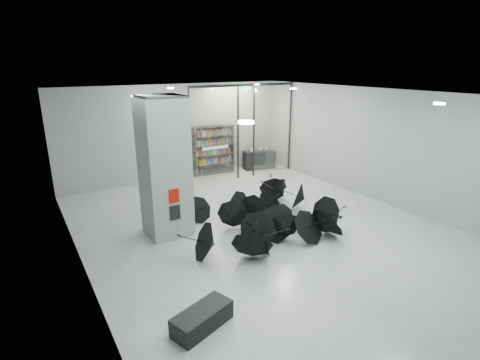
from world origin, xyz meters
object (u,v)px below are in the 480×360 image
column (164,168)px  bench (202,319)px  bookshelf (213,150)px  shop_counter (259,159)px  umbrella_cluster (272,222)px

column → bench: 4.73m
bookshelf → column: bearing=-122.9°
bench → column: bearing=59.0°
bench → shop_counter: size_ratio=0.83×
umbrella_cluster → bookshelf: bearing=77.6°
column → umbrella_cluster: (2.66, -1.57, -1.69)m
column → umbrella_cluster: column is taller
column → umbrella_cluster: 3.52m
bench → shop_counter: shop_counter is taller
column → shop_counter: size_ratio=2.73×
column → bookshelf: (4.05, 4.75, -0.91)m
bench → shop_counter: (7.25, 8.58, 0.24)m
bench → umbrella_cluster: size_ratio=0.22×
bookshelf → umbrella_cluster: size_ratio=0.40×
umbrella_cluster → column: bearing=149.5°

